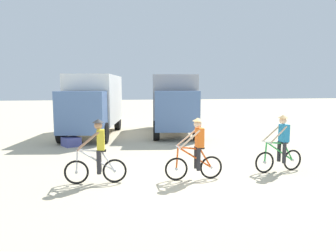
% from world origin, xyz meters
% --- Properties ---
extents(ground_plane, '(120.00, 120.00, 0.00)m').
position_xyz_m(ground_plane, '(0.00, 0.00, 0.00)').
color(ground_plane, beige).
extents(box_truck_white_box, '(3.41, 7.04, 3.35)m').
position_xyz_m(box_truck_white_box, '(-3.10, 9.26, 1.87)').
color(box_truck_white_box, white).
rests_on(box_truck_white_box, ground).
extents(box_truck_grey_hauler, '(3.36, 7.03, 3.35)m').
position_xyz_m(box_truck_grey_hauler, '(1.49, 9.34, 1.87)').
color(box_truck_grey_hauler, '#9E9EA3').
rests_on(box_truck_grey_hauler, ground).
extents(cyclist_orange_shirt, '(1.73, 0.52, 1.82)m').
position_xyz_m(cyclist_orange_shirt, '(-2.72, -0.22, 0.85)').
color(cyclist_orange_shirt, black).
rests_on(cyclist_orange_shirt, ground).
extents(cyclist_cowboy_hat, '(1.73, 0.52, 1.82)m').
position_xyz_m(cyclist_cowboy_hat, '(0.08, -0.38, 0.85)').
color(cyclist_cowboy_hat, black).
rests_on(cyclist_cowboy_hat, ground).
extents(cyclist_near_camera, '(1.72, 0.52, 1.82)m').
position_xyz_m(cyclist_near_camera, '(2.98, -0.02, 0.85)').
color(cyclist_near_camera, black).
rests_on(cyclist_near_camera, ground).
extents(supply_crate, '(0.97, 0.99, 0.41)m').
position_xyz_m(supply_crate, '(-4.04, 5.93, 0.21)').
color(supply_crate, '#4C5199').
rests_on(supply_crate, ground).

